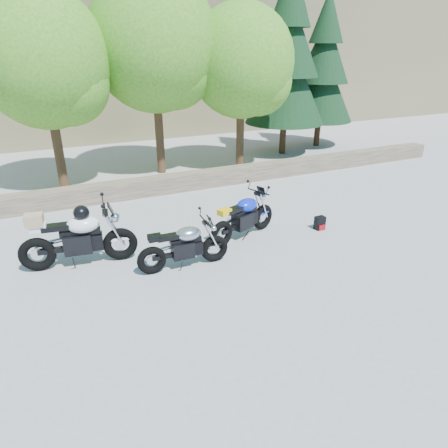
{
  "coord_description": "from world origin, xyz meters",
  "views": [
    {
      "loc": [
        -2.94,
        -5.82,
        4.09
      ],
      "look_at": [
        0.2,
        1.0,
        0.75
      ],
      "focal_mm": 32.0,
      "sensor_mm": 36.0,
      "label": 1
    }
  ],
  "objects": [
    {
      "name": "ground",
      "position": [
        0.0,
        0.0,
        0.0
      ],
      "size": [
        90.0,
        90.0,
        0.0
      ],
      "primitive_type": "plane",
      "color": "gray",
      "rests_on": "ground"
    },
    {
      "name": "stone_wall",
      "position": [
        0.0,
        5.5,
        0.25
      ],
      "size": [
        22.0,
        0.55,
        0.5
      ],
      "primitive_type": "cube",
      "color": "#4A4431",
      "rests_on": "ground"
    },
    {
      "name": "tree_decid_left",
      "position": [
        -2.39,
        7.14,
        3.63
      ],
      "size": [
        3.67,
        3.67,
        5.62
      ],
      "color": "#382314",
      "rests_on": "ground"
    },
    {
      "name": "tree_decid_mid",
      "position": [
        0.91,
        7.54,
        4.04
      ],
      "size": [
        4.08,
        4.08,
        6.24
      ],
      "color": "#382314",
      "rests_on": "ground"
    },
    {
      "name": "tree_decid_right",
      "position": [
        3.71,
        6.94,
        3.5
      ],
      "size": [
        3.54,
        3.54,
        5.41
      ],
      "color": "#382314",
      "rests_on": "ground"
    },
    {
      "name": "conifer_near",
      "position": [
        6.2,
        8.2,
        3.68
      ],
      "size": [
        3.17,
        3.17,
        7.06
      ],
      "color": "#382314",
      "rests_on": "ground"
    },
    {
      "name": "conifer_far",
      "position": [
        8.4,
        8.8,
        3.27
      ],
      "size": [
        2.82,
        2.82,
        6.27
      ],
      "color": "#382314",
      "rests_on": "ground"
    },
    {
      "name": "silver_bike",
      "position": [
        -0.71,
        0.92,
        0.46
      ],
      "size": [
        1.89,
        0.6,
        0.95
      ],
      "rotation": [
        0.0,
        0.0,
        -0.04
      ],
      "color": "black",
      "rests_on": "ground"
    },
    {
      "name": "white_bike",
      "position": [
        -2.6,
        1.9,
        0.63
      ],
      "size": [
        2.3,
        0.73,
        1.28
      ],
      "rotation": [
        0.0,
        0.0,
        -0.14
      ],
      "color": "black",
      "rests_on": "ground"
    },
    {
      "name": "blue_bike",
      "position": [
        0.99,
        1.65,
        0.5
      ],
      "size": [
        1.97,
        0.91,
        1.02
      ],
      "rotation": [
        0.0,
        0.0,
        0.35
      ],
      "color": "black",
      "rests_on": "ground"
    },
    {
      "name": "backpack",
      "position": [
        2.91,
        1.28,
        0.16
      ],
      "size": [
        0.24,
        0.21,
        0.32
      ],
      "rotation": [
        0.0,
        0.0,
        0.03
      ],
      "color": "black",
      "rests_on": "ground"
    }
  ]
}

